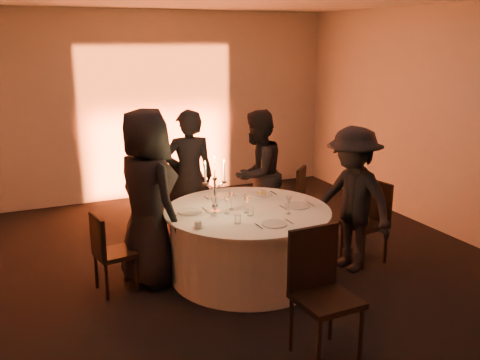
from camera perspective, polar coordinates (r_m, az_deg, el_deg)
name	(u,v)px	position (r m, az deg, el deg)	size (l,w,h in m)	color
floor	(247,275)	(6.05, 0.78, -10.10)	(7.00, 7.00, 0.00)	black
wall_back	(157,105)	(8.85, -8.84, 7.87)	(7.00, 7.00, 0.00)	beige
wall_right	(463,124)	(7.35, 22.67, 5.49)	(7.00, 7.00, 0.00)	beige
uplighter_fixture	(166,196)	(8.86, -7.95, -1.69)	(0.25, 0.12, 0.10)	black
banquet_table	(247,243)	(5.90, 0.80, -6.72)	(1.80, 1.80, 0.77)	black
chair_left	(108,249)	(5.66, -13.89, -7.19)	(0.43, 0.43, 0.85)	black
chair_back_left	(164,194)	(7.20, -8.07, -1.44)	(0.51, 0.51, 0.97)	black
chair_back_right	(293,194)	(7.35, 5.72, -1.54)	(0.54, 0.54, 0.87)	black
chair_right	(370,217)	(6.44, 13.70, -3.84)	(0.47, 0.47, 0.95)	black
chair_front	(320,285)	(4.49, 8.58, -11.01)	(0.49, 0.49, 1.08)	black
guest_left	(147,198)	(5.67, -9.85, -1.89)	(0.92, 0.60, 1.88)	black
guest_back_left	(189,178)	(6.74, -5.45, 0.26)	(0.63, 0.41, 1.73)	black
guest_back_right	(257,174)	(6.97, 1.85, 0.62)	(0.82, 0.64, 1.68)	black
guest_right	(352,200)	(6.08, 11.90, -2.05)	(1.06, 0.61, 1.64)	black
plate_left	(190,212)	(5.69, -5.38, -3.39)	(0.36, 0.26, 0.01)	silver
plate_back_left	(220,196)	(6.23, -2.17, -1.71)	(0.36, 0.26, 0.01)	silver
plate_back_right	(261,194)	(6.29, 2.21, -1.45)	(0.35, 0.27, 0.08)	silver
plate_right	(297,206)	(5.90, 6.11, -2.74)	(0.36, 0.27, 0.01)	silver
plate_front	(274,224)	(5.32, 3.68, -4.69)	(0.36, 0.25, 0.01)	silver
coffee_cup	(198,225)	(5.23, -4.49, -4.78)	(0.11, 0.11, 0.07)	silver
candelabra	(215,193)	(5.62, -2.70, -1.36)	(0.26, 0.13, 0.62)	silver
wine_glass_a	(289,201)	(5.61, 5.24, -2.28)	(0.07, 0.07, 0.19)	white
wine_glass_b	(214,203)	(5.54, -2.82, -2.43)	(0.07, 0.07, 0.19)	white
wine_glass_c	(231,197)	(5.74, -0.95, -1.82)	(0.07, 0.07, 0.19)	white
wine_glass_d	(227,201)	(5.59, -1.44, -2.27)	(0.07, 0.07, 0.19)	white
wine_glass_e	(246,200)	(5.61, 0.67, -2.19)	(0.07, 0.07, 0.19)	white
tumbler_a	(238,220)	(5.32, -0.23, -4.24)	(0.07, 0.07, 0.09)	white
tumbler_b	(263,194)	(6.18, 2.48, -1.50)	(0.07, 0.07, 0.09)	white
tumbler_c	(251,211)	(5.56, 1.13, -3.37)	(0.07, 0.07, 0.09)	white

